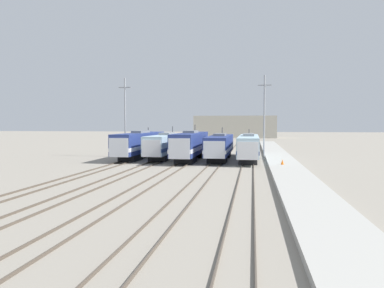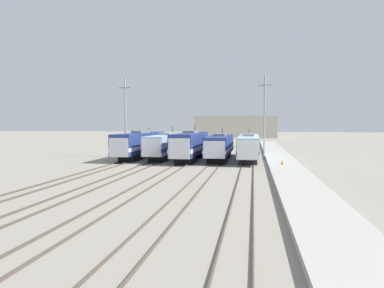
{
  "view_description": "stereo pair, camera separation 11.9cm",
  "coord_description": "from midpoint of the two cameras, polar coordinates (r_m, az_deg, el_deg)",
  "views": [
    {
      "loc": [
        9.04,
        -47.06,
        5.38
      ],
      "look_at": [
        0.82,
        3.56,
        2.59
      ],
      "focal_mm": 35.0,
      "sensor_mm": 36.0,
      "label": 1
    },
    {
      "loc": [
        9.16,
        -47.04,
        5.38
      ],
      "look_at": [
        0.82,
        3.56,
        2.59
      ],
      "focal_mm": 35.0,
      "sensor_mm": 36.0,
      "label": 2
    }
  ],
  "objects": [
    {
      "name": "catenary_tower_right",
      "position": [
        58.09,
        11.03,
        4.33
      ],
      "size": [
        2.03,
        0.25,
        12.73
      ],
      "color": "gray",
      "rests_on": "ground_plane"
    },
    {
      "name": "rail_pair_center",
      "position": [
        48.21,
        -1.58,
        -3.2
      ],
      "size": [
        1.51,
        120.0,
        0.15
      ],
      "color": "#4C4238",
      "rests_on": "ground_plane"
    },
    {
      "name": "rail_pair_far_left",
      "position": [
        50.5,
        -11.08,
        -2.97
      ],
      "size": [
        1.5,
        120.0,
        0.15
      ],
      "color": "#4C4238",
      "rests_on": "ground_plane"
    },
    {
      "name": "ground_plane",
      "position": [
        48.22,
        -1.58,
        -3.29
      ],
      "size": [
        400.0,
        400.0,
        0.0
      ],
      "primitive_type": "plane",
      "color": "gray"
    },
    {
      "name": "rail_pair_far_right",
      "position": [
        47.35,
        8.56,
        -3.35
      ],
      "size": [
        1.5,
        120.0,
        0.15
      ],
      "color": "#4C4238",
      "rests_on": "ground_plane"
    },
    {
      "name": "depot_building",
      "position": [
        145.05,
        6.69,
        2.62
      ],
      "size": [
        30.99,
        9.89,
        8.36
      ],
      "color": "#B2AD9E",
      "rests_on": "ground_plane"
    },
    {
      "name": "catenary_tower_left",
      "position": [
        61.56,
        -10.07,
        4.27
      ],
      "size": [
        2.03,
        0.25,
        12.73
      ],
      "color": "gray",
      "rests_on": "ground_plane"
    },
    {
      "name": "traffic_cone",
      "position": [
        46.8,
        13.67,
        -2.68
      ],
      "size": [
        0.39,
        0.39,
        0.63
      ],
      "color": "orange",
      "rests_on": "platform"
    },
    {
      "name": "locomotive_far_left",
      "position": [
        59.38,
        -7.88,
        0.02
      ],
      "size": [
        2.93,
        19.94,
        4.74
      ],
      "color": "black",
      "rests_on": "ground_plane"
    },
    {
      "name": "platform",
      "position": [
        47.49,
        14.02,
        -3.23
      ],
      "size": [
        4.0,
        120.0,
        0.41
      ],
      "color": "#A8A59E",
      "rests_on": "ground_plane"
    },
    {
      "name": "locomotive_far_right",
      "position": [
        55.37,
        8.69,
        -0.38
      ],
      "size": [
        2.87,
        19.8,
        4.54
      ],
      "color": "#232326",
      "rests_on": "ground_plane"
    },
    {
      "name": "locomotive_center_left",
      "position": [
        58.45,
        -3.85,
        -0.14
      ],
      "size": [
        2.9,
        18.79,
        4.92
      ],
      "color": "#232326",
      "rests_on": "ground_plane"
    },
    {
      "name": "locomotive_center",
      "position": [
        55.03,
        -0.18,
        -0.15
      ],
      "size": [
        3.01,
        18.12,
        5.24
      ],
      "color": "black",
      "rests_on": "ground_plane"
    },
    {
      "name": "rail_pair_center_left",
      "position": [
        49.19,
        -6.45,
        -3.09
      ],
      "size": [
        1.51,
        120.0,
        0.15
      ],
      "color": "#4C4238",
      "rests_on": "ground_plane"
    },
    {
      "name": "rail_pair_center_right",
      "position": [
        47.59,
        3.44,
        -3.29
      ],
      "size": [
        1.51,
        120.0,
        0.15
      ],
      "color": "#4C4238",
      "rests_on": "ground_plane"
    },
    {
      "name": "locomotive_center_right",
      "position": [
        55.56,
        4.32,
        -0.35
      ],
      "size": [
        3.03,
        17.64,
        4.78
      ],
      "color": "black",
      "rests_on": "ground_plane"
    }
  ]
}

